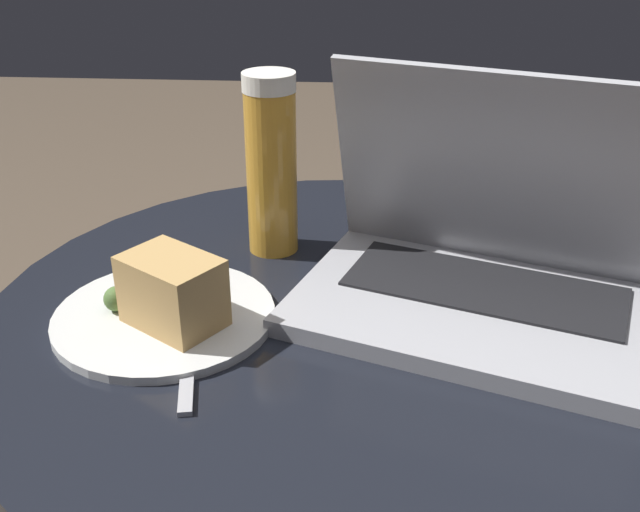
# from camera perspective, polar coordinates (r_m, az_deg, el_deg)

# --- Properties ---
(table) EXTENTS (0.73, 0.73, 0.50)m
(table) POSITION_cam_1_polar(r_m,az_deg,el_deg) (0.83, 1.87, -11.61)
(table) COLOR black
(table) RESTS_ON ground_plane
(laptop) EXTENTS (0.41, 0.33, 0.23)m
(laptop) POSITION_cam_1_polar(r_m,az_deg,el_deg) (0.75, 12.52, -0.57)
(laptop) COLOR #B2B2B7
(laptop) RESTS_ON table
(beer_glass) EXTENTS (0.06, 0.06, 0.21)m
(beer_glass) POSITION_cam_1_polar(r_m,az_deg,el_deg) (0.84, -3.73, 6.95)
(beer_glass) COLOR gold
(beer_glass) RESTS_ON table
(snack_plate) EXTENTS (0.22, 0.22, 0.08)m
(snack_plate) POSITION_cam_1_polar(r_m,az_deg,el_deg) (0.73, -11.57, -3.45)
(snack_plate) COLOR silver
(snack_plate) RESTS_ON table
(fork) EXTENTS (0.05, 0.20, 0.00)m
(fork) POSITION_cam_1_polar(r_m,az_deg,el_deg) (0.72, -9.89, -6.11)
(fork) COLOR #B2B2B7
(fork) RESTS_ON table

